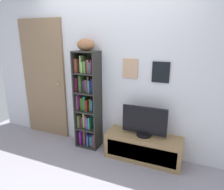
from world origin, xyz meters
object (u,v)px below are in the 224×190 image
at_px(tv_stand, 143,147).
at_px(television, 144,122).
at_px(football, 86,45).
at_px(door, 44,80).
at_px(bookshelf, 88,102).

distance_m(tv_stand, television, 0.41).
bearing_deg(television, football, 177.38).
bearing_deg(tv_stand, football, 177.31).
height_order(football, door, door).
relative_size(bookshelf, door, 0.76).
bearing_deg(bookshelf, television, -4.33).
relative_size(football, television, 0.44).
bearing_deg(football, door, 173.10).
height_order(bookshelf, football, football).
relative_size(tv_stand, television, 1.73).
xyz_separation_m(bookshelf, tv_stand, (0.96, -0.07, -0.57)).
distance_m(bookshelf, football, 0.91).
distance_m(football, door, 1.15).
xyz_separation_m(tv_stand, television, (0.00, 0.00, 0.41)).
relative_size(bookshelf, tv_stand, 1.42).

